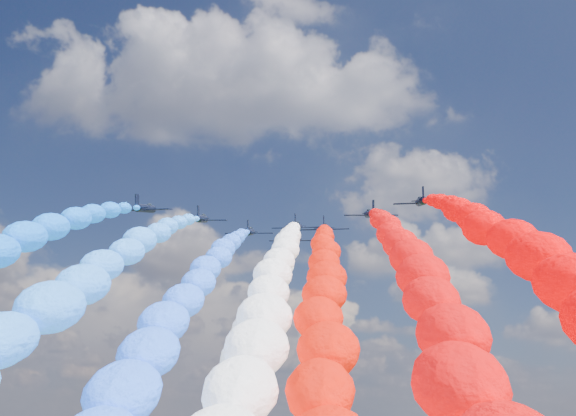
# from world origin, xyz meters

# --- Properties ---
(jet_0) EXTENTS (10.33, 13.76, 6.37)m
(jet_0) POSITION_xyz_m (-25.53, -3.50, 101.98)
(jet_0) COLOR black
(trail_0) EXTENTS (5.72, 92.74, 46.57)m
(trail_0) POSITION_xyz_m (-25.53, -52.32, 80.03)
(trail_0) COLOR blue
(jet_1) EXTENTS (10.27, 13.72, 6.37)m
(jet_1) POSITION_xyz_m (-16.47, 3.61, 101.98)
(jet_1) COLOR black
(trail_1) EXTENTS (5.72, 92.74, 46.57)m
(trail_1) POSITION_xyz_m (-16.47, -45.21, 80.03)
(trail_1) COLOR #2E82FD
(jet_2) EXTENTS (10.14, 13.63, 6.37)m
(jet_2) POSITION_xyz_m (-8.37, 13.27, 101.98)
(jet_2) COLOR black
(trail_2) EXTENTS (5.72, 92.74, 46.57)m
(trail_2) POSITION_xyz_m (-8.37, -35.55, 80.03)
(trail_2) COLOR #2B64FF
(jet_3) EXTENTS (10.06, 13.57, 6.37)m
(jet_3) POSITION_xyz_m (1.47, 9.73, 101.98)
(jet_3) COLOR black
(trail_3) EXTENTS (5.72, 92.74, 46.57)m
(trail_3) POSITION_xyz_m (1.47, -39.09, 80.03)
(trail_3) COLOR white
(jet_4) EXTENTS (10.01, 13.54, 6.37)m
(jet_4) POSITION_xyz_m (0.04, 19.51, 101.98)
(jet_4) COLOR black
(trail_4) EXTENTS (5.72, 92.74, 46.57)m
(trail_4) POSITION_xyz_m (0.04, -29.31, 80.03)
(trail_4) COLOR silver
(jet_5) EXTENTS (10.08, 13.58, 6.37)m
(jet_5) POSITION_xyz_m (6.91, 11.33, 101.98)
(jet_5) COLOR black
(trail_5) EXTENTS (5.72, 92.74, 46.57)m
(trail_5) POSITION_xyz_m (6.91, -37.49, 80.03)
(trail_5) COLOR red
(jet_6) EXTENTS (10.48, 13.87, 6.37)m
(jet_6) POSITION_xyz_m (15.47, 2.24, 101.98)
(jet_6) COLOR black
(trail_6) EXTENTS (5.72, 92.74, 46.57)m
(trail_6) POSITION_xyz_m (15.47, -46.58, 80.03)
(trail_6) COLOR red
(jet_7) EXTENTS (10.46, 13.85, 6.37)m
(jet_7) POSITION_xyz_m (23.99, -4.52, 101.98)
(jet_7) COLOR black
(trail_7) EXTENTS (5.72, 92.74, 46.57)m
(trail_7) POSITION_xyz_m (23.99, -53.34, 80.03)
(trail_7) COLOR #EC0103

